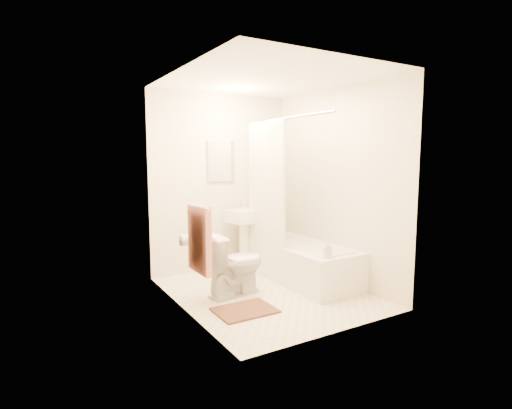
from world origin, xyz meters
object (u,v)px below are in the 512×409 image
sink (246,237)px  bath_mat (245,310)px  soap_bottle (327,249)px  bathtub (301,262)px  toilet (234,264)px

sink → bath_mat: sink is taller
sink → soap_bottle: size_ratio=4.93×
sink → bathtub: bearing=-71.6°
toilet → bathtub: 1.00m
bathtub → soap_bottle: size_ratio=8.80×
toilet → bathtub: bearing=-94.0°
toilet → bathtub: (0.99, 0.07, -0.12)m
toilet → bath_mat: toilet is taller
bath_mat → soap_bottle: bearing=-7.7°
sink → bath_mat: 1.56m
toilet → sink: sink is taller
soap_bottle → bath_mat: bearing=172.3°
sink → bath_mat: size_ratio=1.54×
sink → bathtub: sink is taller
toilet → bathtub: toilet is taller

